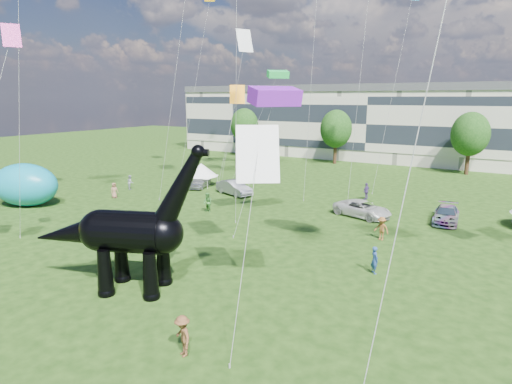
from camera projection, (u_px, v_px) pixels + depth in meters
The scene contains 13 objects.
ground at pixel (174, 319), 21.44m from camera, with size 220.00×220.00×0.00m, color #16330C.
terrace_row at pixel (376, 125), 75.89m from camera, with size 78.00×11.00×12.00m, color beige.
tree_far_left at pixel (244, 123), 79.51m from camera, with size 5.20×5.20×9.44m.
tree_mid_left at pixel (336, 126), 70.36m from camera, with size 5.20×5.20×9.44m.
tree_mid_right at pixel (471, 131), 60.19m from camera, with size 5.20×5.20×9.44m.
dinosaur_sculpture at pixel (125, 234), 24.13m from camera, with size 10.47×5.49×8.77m.
car_silver at pixel (200, 182), 52.36m from camera, with size 1.73×4.30×1.46m, color #BCBDC2.
car_grey at pixel (234, 188), 48.59m from camera, with size 1.74×5.00×1.65m, color gray.
car_white at pixel (362, 209), 39.58m from camera, with size 2.51×5.44×1.51m, color silver.
car_dark at pixel (446, 215), 37.78m from camera, with size 2.03×4.99×1.45m, color #595960.
gazebo_left at pixel (201, 170), 53.29m from camera, with size 4.88×4.88×2.84m.
inflatable_teal at pixel (25, 185), 43.36m from camera, with size 6.99×4.37×4.37m, color #0D87A6.
visitors at pixel (289, 220), 35.44m from camera, with size 49.35×35.97×1.89m.
Camera 1 is at (13.72, -14.54, 10.85)m, focal length 30.00 mm.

